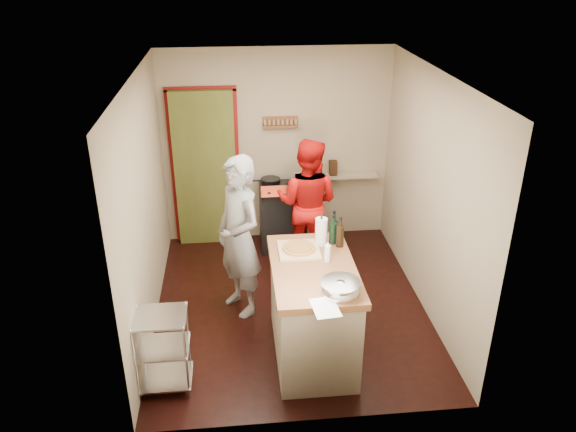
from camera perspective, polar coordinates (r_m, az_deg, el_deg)
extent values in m
plane|color=black|center=(6.50, 0.22, -8.96)|extent=(3.50, 3.50, 0.00)
cube|color=tan|center=(7.48, -1.17, 7.01)|extent=(3.00, 0.04, 2.60)
cube|color=#565B23|center=(7.60, -8.36, 5.04)|extent=(0.80, 0.40, 2.10)
cube|color=maroon|center=(7.57, -11.56, 4.69)|extent=(0.06, 0.06, 2.10)
cube|color=maroon|center=(7.53, -5.18, 5.00)|extent=(0.06, 0.06, 2.10)
cube|color=maroon|center=(7.24, -8.92, 12.64)|extent=(0.90, 0.06, 0.06)
cube|color=brown|center=(7.35, -0.76, 9.11)|extent=(0.46, 0.09, 0.03)
cube|color=brown|center=(7.37, -0.79, 9.65)|extent=(0.46, 0.02, 0.12)
cube|color=olive|center=(7.33, -0.76, 9.52)|extent=(0.42, 0.04, 0.07)
cube|color=tan|center=(7.66, 6.04, 4.12)|extent=(0.80, 0.18, 0.04)
cube|color=black|center=(7.58, 4.60, 4.92)|extent=(0.10, 0.14, 0.22)
cube|color=tan|center=(5.91, -14.39, 0.92)|extent=(0.04, 3.50, 2.60)
cube|color=tan|center=(6.19, 14.21, 2.09)|extent=(0.04, 3.50, 2.60)
cube|color=white|center=(5.46, 0.27, 14.23)|extent=(3.00, 3.50, 0.02)
cube|color=black|center=(7.53, -0.53, -0.26)|extent=(0.60, 0.55, 0.80)
cube|color=black|center=(7.36, -0.54, 2.75)|extent=(0.60, 0.55, 0.06)
cube|color=maroon|center=(7.06, -0.33, 2.55)|extent=(0.60, 0.15, 0.17)
cylinder|color=black|center=(7.44, -1.79, 3.63)|extent=(0.26, 0.26, 0.05)
cylinder|color=silver|center=(5.22, -15.26, -14.55)|extent=(0.02, 0.02, 0.80)
cylinder|color=silver|center=(5.15, -10.28, -14.50)|extent=(0.02, 0.02, 0.80)
cylinder|color=silver|center=(5.49, -14.72, -12.14)|extent=(0.02, 0.02, 0.80)
cylinder|color=silver|center=(5.44, -10.04, -12.06)|extent=(0.02, 0.02, 0.80)
cube|color=silver|center=(5.51, -12.28, -15.73)|extent=(0.48, 0.40, 0.02)
cube|color=silver|center=(5.29, -12.63, -12.87)|extent=(0.48, 0.40, 0.02)
cube|color=silver|center=(5.09, -12.99, -9.95)|extent=(0.48, 0.40, 0.02)
cube|color=#BDB1A0|center=(5.54, 2.51, -9.89)|extent=(0.72, 1.27, 0.94)
cube|color=#925E37|center=(5.27, 2.61, -5.45)|extent=(0.79, 1.33, 0.07)
cube|color=beige|center=(5.50, 1.11, -3.47)|extent=(0.40, 0.40, 0.02)
cylinder|color=gold|center=(5.48, 1.11, -3.24)|extent=(0.32, 0.32, 0.02)
ellipsoid|color=silver|center=(4.86, 5.33, -7.24)|extent=(0.35, 0.35, 0.11)
cylinder|color=white|center=(5.58, 3.39, -1.57)|extent=(0.12, 0.12, 0.28)
cylinder|color=silver|center=(5.30, 4.03, -3.81)|extent=(0.06, 0.06, 0.17)
cube|color=white|center=(4.70, 3.81, -9.28)|extent=(0.24, 0.32, 0.00)
cylinder|color=black|center=(5.67, 4.68, -0.94)|extent=(0.08, 0.08, 0.31)
cylinder|color=black|center=(5.54, 5.32, -1.65)|extent=(0.08, 0.08, 0.31)
cylinder|color=black|center=(5.59, 4.58, -1.36)|extent=(0.08, 0.08, 0.31)
imported|color=#9E9EA2|center=(5.99, -4.99, -2.17)|extent=(0.71, 0.79, 1.81)
imported|color=red|center=(6.95, 1.98, 1.31)|extent=(0.99, 0.90, 1.66)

